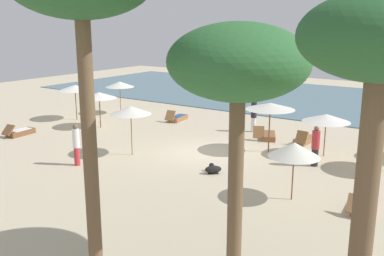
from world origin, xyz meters
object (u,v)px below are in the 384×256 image
(umbrella_6, at_px, (75,88))
(lounger_1, at_px, (20,132))
(person_0, at_px, (254,115))
(umbrella_2, at_px, (270,106))
(person_1, at_px, (76,144))
(person_2, at_px, (315,146))
(umbrella_4, at_px, (326,118))
(dog, at_px, (213,169))
(umbrella_1, at_px, (131,110))
(lounger_4, at_px, (268,136))
(palm_1, at_px, (380,54))
(umbrella_8, at_px, (294,150))
(palm_3, at_px, (238,66))
(lounger_0, at_px, (363,205))
(umbrella_5, at_px, (120,84))
(umbrella_3, at_px, (99,95))
(lounger_2, at_px, (305,140))

(umbrella_6, distance_m, lounger_1, 4.82)
(person_0, bearing_deg, umbrella_2, -52.60)
(person_1, bearing_deg, person_2, 34.06)
(umbrella_4, xyz_separation_m, dog, (-2.92, -4.86, -1.60))
(umbrella_1, height_order, person_1, umbrella_1)
(lounger_4, height_order, palm_1, palm_1)
(umbrella_8, relative_size, palm_3, 0.34)
(umbrella_2, distance_m, lounger_1, 13.40)
(umbrella_6, height_order, palm_3, palm_3)
(umbrella_4, relative_size, person_2, 1.23)
(person_2, bearing_deg, umbrella_6, 178.28)
(umbrella_1, bearing_deg, lounger_0, -1.71)
(umbrella_6, bearing_deg, person_2, -1.72)
(umbrella_8, xyz_separation_m, person_0, (-5.47, 7.89, -0.83))
(umbrella_6, height_order, lounger_0, umbrella_6)
(lounger_1, bearing_deg, umbrella_8, -0.14)
(umbrella_8, height_order, person_1, umbrella_8)
(palm_1, relative_size, dog, 9.21)
(umbrella_8, bearing_deg, umbrella_5, 153.97)
(umbrella_1, height_order, umbrella_3, umbrella_1)
(umbrella_5, bearing_deg, palm_3, -38.56)
(lounger_0, xyz_separation_m, person_1, (-11.25, -2.13, 0.76))
(lounger_0, bearing_deg, person_0, 136.17)
(person_1, bearing_deg, umbrella_5, 123.67)
(lounger_4, bearing_deg, lounger_0, -45.39)
(dog, bearing_deg, lounger_0, -2.61)
(umbrella_5, relative_size, dog, 3.07)
(umbrella_3, bearing_deg, lounger_0, -12.06)
(umbrella_3, xyz_separation_m, umbrella_8, (13.19, -3.77, -0.10))
(umbrella_3, relative_size, dog, 2.95)
(umbrella_5, relative_size, palm_1, 0.33)
(umbrella_5, bearing_deg, lounger_0, -21.65)
(umbrella_1, bearing_deg, dog, -0.49)
(umbrella_5, height_order, person_2, umbrella_5)
(umbrella_1, distance_m, umbrella_8, 8.10)
(lounger_1, bearing_deg, palm_1, -19.06)
(person_0, height_order, palm_1, palm_1)
(palm_3, bearing_deg, lounger_1, 162.37)
(umbrella_6, bearing_deg, umbrella_1, -24.88)
(dog, bearing_deg, person_1, -155.79)
(lounger_1, height_order, lounger_2, lounger_2)
(umbrella_5, relative_size, lounger_0, 1.24)
(person_2, bearing_deg, umbrella_1, -156.57)
(lounger_0, bearing_deg, lounger_2, 123.66)
(lounger_2, bearing_deg, umbrella_5, 179.85)
(umbrella_6, height_order, lounger_2, umbrella_6)
(palm_1, bearing_deg, palm_3, 154.25)
(umbrella_6, height_order, lounger_4, umbrella_6)
(lounger_1, bearing_deg, umbrella_5, 85.84)
(umbrella_8, distance_m, person_0, 9.64)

